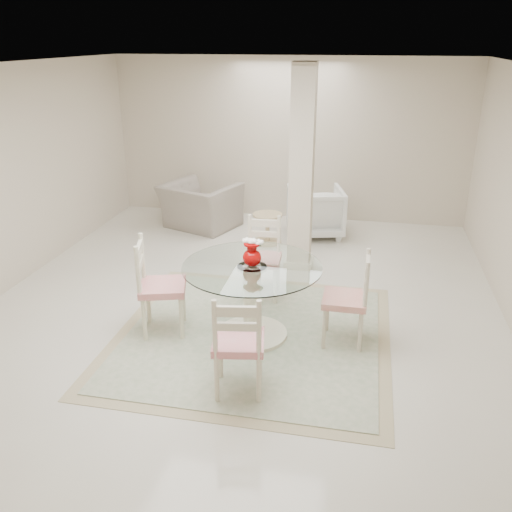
% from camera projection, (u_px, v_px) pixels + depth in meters
% --- Properties ---
extents(ground, '(7.00, 7.00, 0.00)m').
position_uv_depth(ground, '(243.00, 304.00, 6.49)').
color(ground, silver).
rests_on(ground, ground).
extents(room_shell, '(6.02, 7.02, 2.71)m').
position_uv_depth(room_shell, '(242.00, 150.00, 5.79)').
color(room_shell, beige).
rests_on(room_shell, ground).
extents(column, '(0.30, 0.30, 2.70)m').
position_uv_depth(column, '(302.00, 171.00, 7.07)').
color(column, beige).
rests_on(column, ground).
extents(area_rug, '(2.89, 2.89, 0.02)m').
position_uv_depth(area_rug, '(252.00, 336.00, 5.80)').
color(area_rug, tan).
rests_on(area_rug, ground).
extents(dining_table, '(1.42, 1.42, 0.82)m').
position_uv_depth(dining_table, '(252.00, 301.00, 5.64)').
color(dining_table, '#F4EDC9').
rests_on(dining_table, ground).
extents(red_vase, '(0.22, 0.19, 0.29)m').
position_uv_depth(red_vase, '(252.00, 253.00, 5.44)').
color(red_vase, '#AE0505').
rests_on(red_vase, dining_table).
extents(dining_chair_east, '(0.44, 0.44, 1.10)m').
position_uv_depth(dining_chair_east, '(352.00, 293.00, 5.46)').
color(dining_chair_east, beige).
rests_on(dining_chair_east, ground).
extents(dining_chair_north, '(0.46, 0.46, 1.09)m').
position_uv_depth(dining_chair_north, '(263.00, 252.00, 6.52)').
color(dining_chair_north, beige).
rests_on(dining_chair_north, ground).
extents(dining_chair_west, '(0.58, 0.58, 1.18)m').
position_uv_depth(dining_chair_west, '(155.00, 280.00, 5.66)').
color(dining_chair_west, '#EBE5C1').
rests_on(dining_chair_west, ground).
extents(dining_chair_south, '(0.52, 0.52, 1.11)m').
position_uv_depth(dining_chair_south, '(238.00, 338.00, 4.64)').
color(dining_chair_south, beige).
rests_on(dining_chair_south, ground).
extents(recliner_taupe, '(1.41, 1.33, 0.74)m').
position_uv_depth(recliner_taupe, '(200.00, 206.00, 8.98)').
color(recliner_taupe, gray).
rests_on(recliner_taupe, ground).
extents(armchair_white, '(1.02, 1.04, 0.78)m').
position_uv_depth(armchair_white, '(315.00, 211.00, 8.61)').
color(armchair_white, white).
rests_on(armchair_white, ground).
extents(side_table, '(0.45, 0.45, 0.47)m').
position_uv_depth(side_table, '(267.00, 230.00, 8.33)').
color(side_table, tan).
rests_on(side_table, ground).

